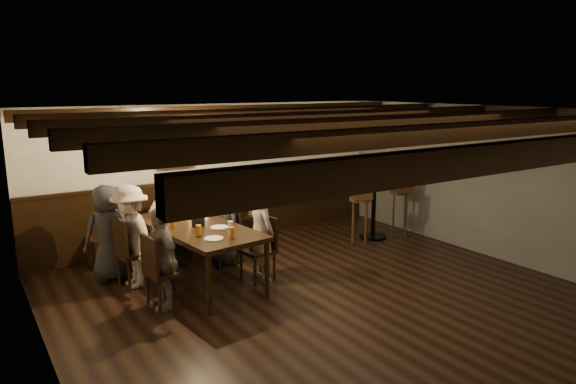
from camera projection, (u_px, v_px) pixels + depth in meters
room at (238, 195)px, 7.81m from camera, size 7.00×7.00×7.00m
dining_table at (197, 230)px, 7.03m from camera, size 1.21×2.28×0.82m
chair_left_near at (135, 265)px, 7.01m from camera, size 0.49×0.49×0.97m
chair_left_far at (165, 285)px, 6.33m from camera, size 0.47×0.47×0.94m
chair_right_near at (224, 245)px, 7.91m from camera, size 0.47×0.47×0.94m
chair_right_far at (259, 261)px, 7.23m from camera, size 0.45×0.45×0.90m
person_bench_left at (108, 233)px, 7.17m from camera, size 0.71×0.50×1.36m
person_bench_centre at (163, 223)px, 7.85m from camera, size 0.49×0.35×1.26m
person_bench_right at (218, 212)px, 8.28m from camera, size 0.73×0.59×1.39m
person_left_near at (131, 236)px, 6.91m from camera, size 0.62×0.96×1.41m
person_left_far at (161, 258)px, 6.24m from camera, size 0.39×0.78×1.27m
person_right_near at (226, 222)px, 7.85m from camera, size 0.48×0.67×1.29m
person_right_far at (260, 231)px, 7.16m from camera, size 0.39×0.55×1.42m
pint_a at (155, 214)px, 7.36m from camera, size 0.07×0.07×0.14m
pint_b at (189, 209)px, 7.65m from camera, size 0.07×0.07×0.14m
pint_c at (173, 223)px, 6.89m from camera, size 0.07×0.07×0.14m
pint_d at (208, 214)px, 7.34m from camera, size 0.07×0.07×0.14m
pint_e at (199, 230)px, 6.52m from camera, size 0.07×0.07×0.14m
pint_f at (231, 226)px, 6.71m from camera, size 0.07×0.07×0.14m
pint_g at (232, 233)px, 6.42m from camera, size 0.07×0.07×0.14m
plate_near at (214, 239)px, 6.39m from camera, size 0.24×0.24×0.01m
plate_far at (219, 227)px, 6.90m from camera, size 0.24×0.24×0.01m
condiment_caddy at (198, 222)px, 6.96m from camera, size 0.15×0.10×0.12m
candle at (193, 218)px, 7.31m from camera, size 0.05×0.05×0.05m
high_top_table at (374, 196)px, 9.14m from camera, size 0.66×0.66×1.17m
bar_stool_left at (360, 220)px, 8.77m from camera, size 0.42×0.43×1.18m
bar_stool_right at (400, 212)px, 9.35m from camera, size 0.40×0.42×1.18m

